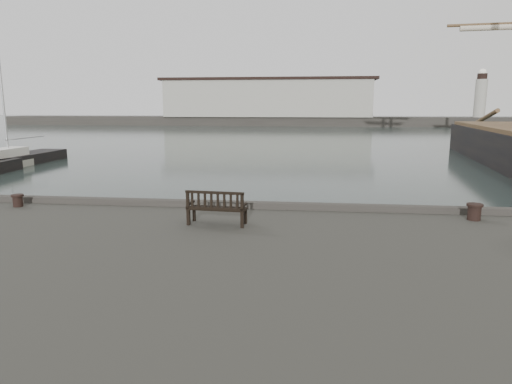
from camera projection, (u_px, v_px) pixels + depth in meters
The scene contains 6 objects.
ground at pixel (239, 257), 13.68m from camera, with size 400.00×400.00×0.00m, color black.
breakwater at pixel (282, 106), 103.15m from camera, with size 140.00×9.50×12.20m.
bench at pixel (217, 214), 11.31m from camera, with size 1.51×0.62×0.85m.
bollard_left at pixel (18, 201), 13.35m from camera, with size 0.34×0.34×0.36m, color black.
bollard_right at pixel (474, 212), 11.77m from camera, with size 0.41×0.41×0.43m, color black.
yacht_b at pixel (14, 163), 34.41m from camera, with size 2.57×10.80×14.10m.
Camera 1 is at (2.06, -12.92, 4.47)m, focal length 32.00 mm.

